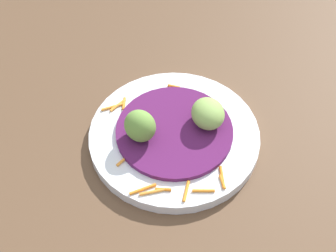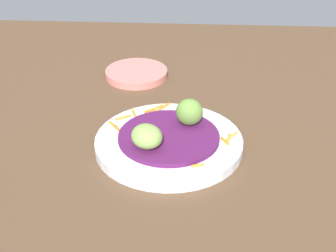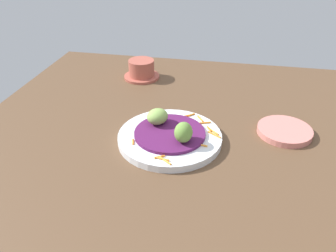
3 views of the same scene
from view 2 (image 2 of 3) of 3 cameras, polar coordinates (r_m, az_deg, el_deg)
table_surface at (r=88.05cm, az=1.31°, el=-1.36°), size 110.00×110.00×2.00cm
main_plate at (r=83.24cm, az=0.09°, el=-1.93°), size 24.15×24.15×1.71cm
cabbage_bed at (r=82.58cm, az=0.09°, el=-1.22°), size 16.50×16.50×0.75cm
carrot_garnish at (r=86.55cm, az=-0.09°, el=0.29°), size 19.69×21.89×0.40cm
guac_scoop_left at (r=78.57cm, az=-2.39°, el=-1.17°), size 6.92×6.94×3.71cm
guac_scoop_center at (r=84.22cm, az=2.41°, el=1.57°), size 4.50×4.95×4.63cm
side_plate_small at (r=107.20cm, az=-3.55°, el=5.90°), size 12.97×12.97×1.48cm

